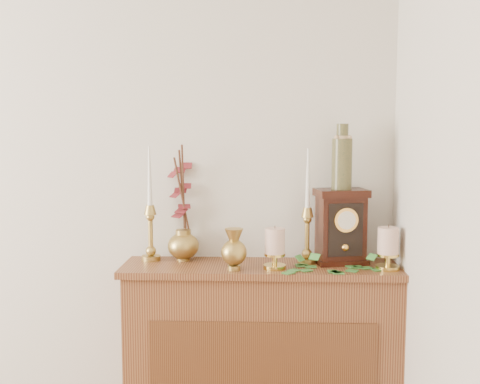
{
  "coord_description": "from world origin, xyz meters",
  "views": [
    {
      "loc": [
        1.39,
        -0.34,
        1.52
      ],
      "look_at": [
        1.3,
        2.05,
        1.26
      ],
      "focal_mm": 42.0,
      "sensor_mm": 36.0,
      "label": 1
    }
  ],
  "objects_px": {
    "bud_vase": "(234,250)",
    "ceramic_vase": "(342,160)",
    "candlestick_left": "(150,223)",
    "ginger_jar": "(182,208)",
    "mantel_clock": "(341,227)",
    "candlestick_center": "(307,226)"
  },
  "relations": [
    {
      "from": "bud_vase",
      "to": "ceramic_vase",
      "type": "height_order",
      "value": "ceramic_vase"
    },
    {
      "from": "candlestick_left",
      "to": "ceramic_vase",
      "type": "xyz_separation_m",
      "value": [
        0.86,
        -0.01,
        0.29
      ]
    },
    {
      "from": "bud_vase",
      "to": "ceramic_vase",
      "type": "bearing_deg",
      "value": 17.74
    },
    {
      "from": "ginger_jar",
      "to": "mantel_clock",
      "type": "xyz_separation_m",
      "value": [
        0.72,
        -0.06,
        -0.07
      ]
    },
    {
      "from": "mantel_clock",
      "to": "ceramic_vase",
      "type": "height_order",
      "value": "ceramic_vase"
    },
    {
      "from": "candlestick_left",
      "to": "mantel_clock",
      "type": "bearing_deg",
      "value": -1.19
    },
    {
      "from": "candlestick_center",
      "to": "ceramic_vase",
      "type": "bearing_deg",
      "value": 4.5
    },
    {
      "from": "candlestick_left",
      "to": "ceramic_vase",
      "type": "height_order",
      "value": "ceramic_vase"
    },
    {
      "from": "ginger_jar",
      "to": "ceramic_vase",
      "type": "distance_m",
      "value": 0.76
    },
    {
      "from": "mantel_clock",
      "to": "ceramic_vase",
      "type": "bearing_deg",
      "value": 90.0
    },
    {
      "from": "mantel_clock",
      "to": "ginger_jar",
      "type": "bearing_deg",
      "value": 164.68
    },
    {
      "from": "candlestick_center",
      "to": "bud_vase",
      "type": "relative_size",
      "value": 2.88
    },
    {
      "from": "candlestick_left",
      "to": "bud_vase",
      "type": "distance_m",
      "value": 0.43
    },
    {
      "from": "candlestick_left",
      "to": "bud_vase",
      "type": "relative_size",
      "value": 2.92
    },
    {
      "from": "bud_vase",
      "to": "ceramic_vase",
      "type": "distance_m",
      "value": 0.62
    },
    {
      "from": "ginger_jar",
      "to": "mantel_clock",
      "type": "bearing_deg",
      "value": -4.74
    },
    {
      "from": "bud_vase",
      "to": "mantel_clock",
      "type": "xyz_separation_m",
      "value": [
        0.47,
        0.15,
        0.08
      ]
    },
    {
      "from": "candlestick_left",
      "to": "candlestick_center",
      "type": "xyz_separation_m",
      "value": [
        0.71,
        -0.03,
        -0.0
      ]
    },
    {
      "from": "candlestick_left",
      "to": "candlestick_center",
      "type": "bearing_deg",
      "value": -2.15
    },
    {
      "from": "candlestick_center",
      "to": "mantel_clock",
      "type": "bearing_deg",
      "value": 3.35
    },
    {
      "from": "candlestick_left",
      "to": "bud_vase",
      "type": "bearing_deg",
      "value": -23.03
    },
    {
      "from": "bud_vase",
      "to": "ceramic_vase",
      "type": "relative_size",
      "value": 0.62
    }
  ]
}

